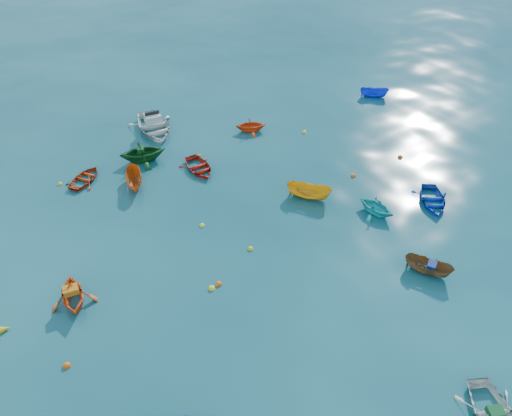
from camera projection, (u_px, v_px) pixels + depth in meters
ground at (306, 259)px, 28.77m from camera, size 160.00×160.00×0.00m
sampan_brown_mid at (427, 272)px, 27.93m from camera, size 2.11×2.83×1.03m
dinghy_blue_se at (432, 203)px, 32.68m from camera, size 3.89×4.01×0.68m
dinghy_orange_w at (75, 302)px, 26.29m from camera, size 2.98×3.27×1.47m
sampan_yellow_mid at (308, 198)px, 33.10m from camera, size 2.72×3.09×1.16m
dinghy_cyan_se at (375, 213)px, 31.89m from camera, size 2.57×2.84×1.31m
dinghy_red_nw at (86, 180)px, 34.59m from camera, size 3.44×3.21×0.58m
sampan_orange_n at (136, 185)px, 34.15m from camera, size 2.02×3.04×1.10m
dinghy_green_n at (144, 161)px, 36.44m from camera, size 3.95×3.68×1.69m
sampan_blue_far at (373, 97)px, 44.11m from camera, size 2.43×2.38×0.96m
dinghy_red_far at (199, 170)px, 35.53m from camera, size 2.45×3.26×0.64m
dinghy_orange_far at (251, 131)px, 39.65m from camera, size 3.08×2.94×1.26m
motorboat_white at (155, 131)px, 39.64m from camera, size 4.41×5.52×1.62m
tarp_green_a at (496, 412)px, 21.07m from camera, size 0.83×0.77×0.32m
tarp_blue_a at (432, 265)px, 27.45m from camera, size 0.73×0.67×0.29m
tarp_orange_a at (71, 290)px, 25.74m from camera, size 0.85×0.72×0.36m
tarp_green_b at (140, 149)px, 35.78m from camera, size 0.66×0.75×0.31m
buoy_or_a at (67, 366)px, 23.36m from camera, size 0.38×0.38×0.38m
buoy_ye_a at (251, 249)px, 29.36m from camera, size 0.34×0.34×0.34m
buoy_or_b at (353, 176)px, 34.97m from camera, size 0.37×0.37×0.37m
buoy_ye_b at (212, 289)px, 27.01m from camera, size 0.38×0.38×0.38m
buoy_or_c at (219, 284)px, 27.25m from camera, size 0.36×0.36×0.36m
buoy_ye_c at (202, 226)px, 30.95m from camera, size 0.32×0.32×0.32m
buoy_or_d at (400, 157)px, 36.75m from camera, size 0.38×0.38×0.38m
buoy_ye_d at (60, 184)px, 34.24m from camera, size 0.30×0.30×0.30m
buoy_or_e at (199, 156)px, 36.88m from camera, size 0.31×0.31×0.31m
buoy_ye_e at (304, 133)px, 39.45m from camera, size 0.36×0.36×0.36m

